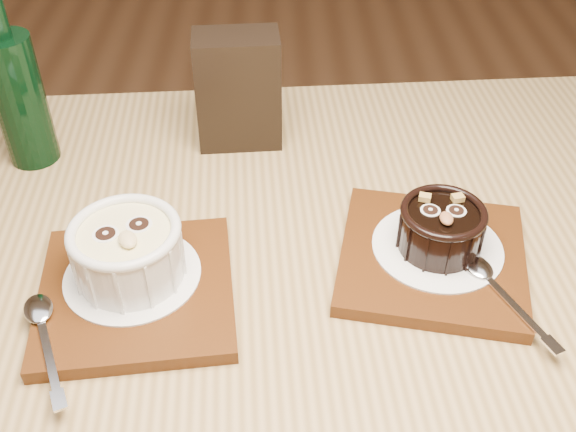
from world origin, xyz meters
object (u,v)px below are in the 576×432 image
Objects in this scene: ramekin_white at (127,249)px; tray_left at (137,292)px; tray_right at (432,258)px; green_bottle at (18,95)px; table at (273,356)px; condiment_stand at (238,90)px; ramekin_dark at (441,226)px.

tray_left is at bearing -95.10° from ramekin_white.
tray_right is 0.82× the size of green_bottle.
table is at bearing -0.38° from tray_left.
table is 11.93× the size of ramekin_white.
tray_right is at bearing -48.94° from condiment_stand.
table is at bearing -165.30° from tray_right.
ramekin_dark is at bearing 9.35° from tray_left.
tray_left is 1.29× the size of condiment_stand.
condiment_stand is at bearing 135.27° from ramekin_dark.
tray_right is 0.31m from condiment_stand.
green_bottle reaches higher than condiment_stand.
tray_left is 0.30m from ramekin_dark.
green_bottle reaches higher than ramekin_dark.
tray_left and tray_right have the same top height.
condiment_stand is at bearing 45.52° from ramekin_white.
table is 0.16m from tray_left.
tray_right is at bearing 14.70° from table.
ramekin_dark is at bearing -47.23° from condiment_stand.
condiment_stand reaches higher than table.
table is 6.90× the size of tray_right.
ramekin_dark is 0.38× the size of green_bottle.
tray_right is at bearing -23.51° from green_bottle.
condiment_stand is (0.09, 0.25, 0.02)m from ramekin_white.
condiment_stand is at bearing 71.82° from tray_left.
green_bottle is (-0.25, -0.03, 0.02)m from condiment_stand.
condiment_stand is (-0.20, 0.23, 0.06)m from tray_right.
table is 0.32m from condiment_stand.
ramekin_white reaches higher than table.
ramekin_white is at bearing -174.83° from tray_right.
table is 0.22m from ramekin_dark.
tray_left is 0.29m from condiment_stand.
tray_right is at bearing -125.58° from ramekin_dark.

